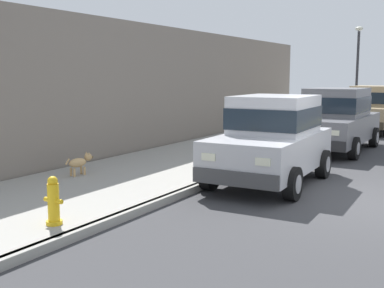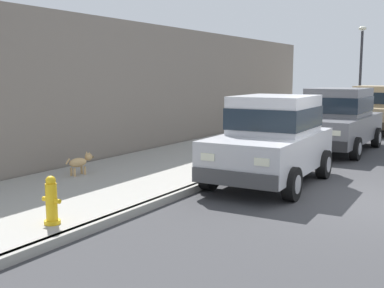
{
  "view_description": "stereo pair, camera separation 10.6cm",
  "coord_description": "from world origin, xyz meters",
  "px_view_note": "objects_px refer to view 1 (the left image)",
  "views": [
    {
      "loc": [
        1.63,
        -9.22,
        2.32
      ],
      "look_at": [
        -3.66,
        -0.41,
        0.85
      ],
      "focal_mm": 45.29,
      "sensor_mm": 36.0,
      "label": 1
    },
    {
      "loc": [
        1.72,
        -9.17,
        2.32
      ],
      "look_at": [
        -3.66,
        -0.41,
        0.85
      ],
      "focal_mm": 45.29,
      "sensor_mm": 36.0,
      "label": 2
    }
  ],
  "objects_px": {
    "car_grey_sedan": "(336,119)",
    "car_tan_hatchback": "(372,108)",
    "car_silver_hatchback": "(272,138)",
    "fire_hydrant": "(53,202)",
    "street_lamp": "(358,62)",
    "dog_tan": "(80,162)"
  },
  "relations": [
    {
      "from": "car_silver_hatchback",
      "to": "car_tan_hatchback",
      "type": "height_order",
      "value": "same"
    },
    {
      "from": "car_silver_hatchback",
      "to": "car_tan_hatchback",
      "type": "bearing_deg",
      "value": 90.04
    },
    {
      "from": "fire_hydrant",
      "to": "street_lamp",
      "type": "distance_m",
      "value": 19.07
    },
    {
      "from": "car_tan_hatchback",
      "to": "street_lamp",
      "type": "bearing_deg",
      "value": 113.44
    },
    {
      "from": "car_tan_hatchback",
      "to": "dog_tan",
      "type": "relative_size",
      "value": 5.1
    },
    {
      "from": "car_silver_hatchback",
      "to": "fire_hydrant",
      "type": "bearing_deg",
      "value": -106.72
    },
    {
      "from": "car_tan_hatchback",
      "to": "fire_hydrant",
      "type": "relative_size",
      "value": 5.3
    },
    {
      "from": "dog_tan",
      "to": "street_lamp",
      "type": "relative_size",
      "value": 0.17
    },
    {
      "from": "dog_tan",
      "to": "fire_hydrant",
      "type": "relative_size",
      "value": 1.04
    },
    {
      "from": "car_silver_hatchback",
      "to": "street_lamp",
      "type": "xyz_separation_m",
      "value": [
        -1.36,
        14.06,
        1.93
      ]
    },
    {
      "from": "car_silver_hatchback",
      "to": "street_lamp",
      "type": "distance_m",
      "value": 14.26
    },
    {
      "from": "car_tan_hatchback",
      "to": "fire_hydrant",
      "type": "height_order",
      "value": "car_tan_hatchback"
    },
    {
      "from": "car_grey_sedan",
      "to": "car_silver_hatchback",
      "type": "bearing_deg",
      "value": -89.81
    },
    {
      "from": "car_tan_hatchback",
      "to": "dog_tan",
      "type": "xyz_separation_m",
      "value": [
        -3.65,
        -12.96,
        -0.55
      ]
    },
    {
      "from": "car_grey_sedan",
      "to": "car_tan_hatchback",
      "type": "xyz_separation_m",
      "value": [
        0.01,
        5.65,
        -0.01
      ]
    },
    {
      "from": "car_tan_hatchback",
      "to": "fire_hydrant",
      "type": "distance_m",
      "value": 15.87
    },
    {
      "from": "car_silver_hatchback",
      "to": "fire_hydrant",
      "type": "distance_m",
      "value": 5.08
    },
    {
      "from": "car_grey_sedan",
      "to": "car_tan_hatchback",
      "type": "distance_m",
      "value": 5.65
    },
    {
      "from": "car_grey_sedan",
      "to": "street_lamp",
      "type": "bearing_deg",
      "value": 98.68
    },
    {
      "from": "car_tan_hatchback",
      "to": "street_lamp",
      "type": "distance_m",
      "value": 3.9
    },
    {
      "from": "car_silver_hatchback",
      "to": "car_tan_hatchback",
      "type": "xyz_separation_m",
      "value": [
        -0.01,
        10.95,
        0.0
      ]
    },
    {
      "from": "car_silver_hatchback",
      "to": "car_tan_hatchback",
      "type": "distance_m",
      "value": 10.95
    }
  ]
}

